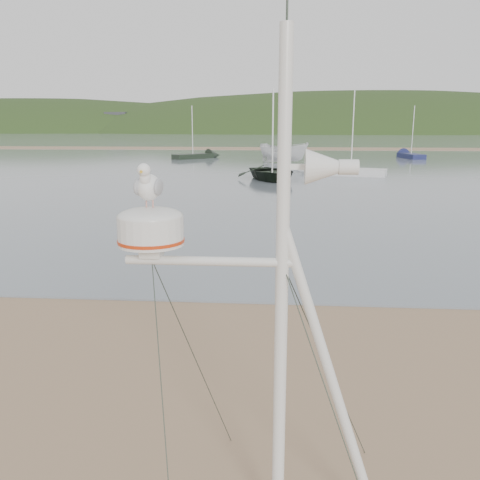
# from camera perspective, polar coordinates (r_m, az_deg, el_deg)

# --- Properties ---
(ground) EXTENTS (560.00, 560.00, 0.00)m
(ground) POSITION_cam_1_polar(r_m,az_deg,el_deg) (7.44, -15.03, -17.23)
(ground) COLOR #86684D
(ground) RESTS_ON ground
(water) EXTENTS (560.00, 256.00, 0.04)m
(water) POSITION_cam_1_polar(r_m,az_deg,el_deg) (138.10, 3.50, 11.42)
(water) COLOR slate
(water) RESTS_ON ground
(sandbar) EXTENTS (560.00, 7.00, 0.07)m
(sandbar) POSITION_cam_1_polar(r_m,az_deg,el_deg) (76.15, 2.69, 10.24)
(sandbar) COLOR #86684D
(sandbar) RESTS_ON water
(hill_ridge) EXTENTS (620.00, 180.00, 80.00)m
(hill_ridge) POSITION_cam_1_polar(r_m,az_deg,el_deg) (242.71, 8.26, 7.31)
(hill_ridge) COLOR #1F3214
(hill_ridge) RESTS_ON ground
(far_cottages) EXTENTS (294.40, 6.30, 8.00)m
(far_cottages) POSITION_cam_1_polar(r_m,az_deg,el_deg) (202.03, 4.70, 13.02)
(far_cottages) COLOR silver
(far_cottages) RESTS_ON ground
(mast_rig) EXTENTS (2.39, 2.55, 5.39)m
(mast_rig) POSITION_cam_1_polar(r_m,az_deg,el_deg) (4.70, 3.63, -17.54)
(mast_rig) COLOR silver
(mast_rig) RESTS_ON ground
(boat_dark) EXTENTS (3.72, 2.42, 5.05)m
(boat_dark) POSITION_cam_1_polar(r_m,az_deg,el_deg) (33.36, 3.69, 11.01)
(boat_dark) COLOR black
(boat_dark) RESTS_ON water
(boat_white) EXTENTS (2.57, 2.55, 5.01)m
(boat_white) POSITION_cam_1_polar(r_m,az_deg,el_deg) (48.41, 4.95, 11.57)
(boat_white) COLOR silver
(boat_white) RESTS_ON water
(sailboat_dark_mid) EXTENTS (5.17, 5.21, 5.91)m
(sailboat_dark_mid) POSITION_cam_1_polar(r_m,az_deg,el_deg) (55.51, -4.09, 9.44)
(sailboat_dark_mid) COLOR black
(sailboat_dark_mid) RESTS_ON ground
(sailboat_white_near) EXTENTS (6.60, 3.43, 6.40)m
(sailboat_white_near) POSITION_cam_1_polar(r_m,az_deg,el_deg) (37.84, 9.89, 7.65)
(sailboat_white_near) COLOR silver
(sailboat_white_near) RESTS_ON ground
(sailboat_blue_far) EXTENTS (2.32, 6.07, 5.92)m
(sailboat_blue_far) POSITION_cam_1_polar(r_m,az_deg,el_deg) (59.26, 18.11, 9.07)
(sailboat_blue_far) COLOR #131945
(sailboat_blue_far) RESTS_ON ground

